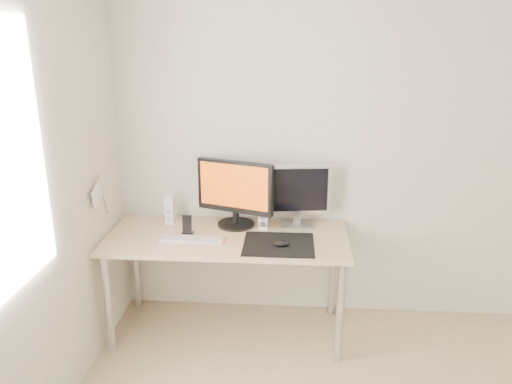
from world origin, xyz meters
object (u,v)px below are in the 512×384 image
object	(u,v)px
desk	(227,246)
keyboard	(193,239)
main_monitor	(235,191)
speaker_right	(263,215)
speaker_left	(170,210)
phone_dock	(187,229)
mouse	(282,243)
second_monitor	(297,193)

from	to	relation	value
desk	keyboard	xyz separation A→B (m)	(-0.21, -0.10, 0.09)
main_monitor	speaker_right	xyz separation A→B (m)	(0.20, -0.03, -0.16)
main_monitor	desk	bearing A→B (deg)	-102.03
main_monitor	speaker_left	world-z (taller)	main_monitor
speaker_right	phone_dock	bearing A→B (deg)	-162.56
keyboard	phone_dock	distance (m)	0.11
mouse	second_monitor	size ratio (longest dim) A/B	0.22
speaker_left	phone_dock	world-z (taller)	speaker_left
mouse	speaker_right	size ratio (longest dim) A/B	0.50
desk	second_monitor	size ratio (longest dim) A/B	3.54
mouse	phone_dock	bearing A→B (deg)	167.13
desk	phone_dock	bearing A→B (deg)	-177.84
second_monitor	keyboard	distance (m)	0.78
speaker_left	keyboard	distance (m)	0.38
speaker_left	mouse	bearing A→B (deg)	-23.85
mouse	speaker_left	size ratio (longest dim) A/B	0.50
main_monitor	second_monitor	xyz separation A→B (m)	(0.43, 0.04, -0.01)
second_monitor	speaker_left	bearing A→B (deg)	-178.86
desk	main_monitor	xyz separation A→B (m)	(0.04, 0.18, 0.33)
speaker_left	keyboard	world-z (taller)	speaker_left
phone_dock	speaker_left	bearing A→B (deg)	128.50
desk	phone_dock	world-z (taller)	phone_dock
speaker_right	phone_dock	size ratio (longest dim) A/B	1.40
phone_dock	keyboard	bearing A→B (deg)	-58.96
keyboard	phone_dock	world-z (taller)	phone_dock
desk	main_monitor	bearing A→B (deg)	77.97
main_monitor	mouse	bearing A→B (deg)	-45.28
second_monitor	keyboard	bearing A→B (deg)	-155.21
desk	speaker_right	world-z (taller)	speaker_right
main_monitor	speaker_left	xyz separation A→B (m)	(-0.47, 0.02, -0.16)
desk	keyboard	size ratio (longest dim) A/B	3.75
mouse	desk	distance (m)	0.41
desk	keyboard	bearing A→B (deg)	-155.53
desk	phone_dock	size ratio (longest dim) A/B	11.49
desk	second_monitor	xyz separation A→B (m)	(0.46, 0.22, 0.32)
phone_dock	main_monitor	bearing A→B (deg)	32.11
phone_dock	speaker_right	bearing A→B (deg)	17.44
main_monitor	second_monitor	world-z (taller)	main_monitor
main_monitor	speaker_left	distance (m)	0.49
desk	speaker_left	xyz separation A→B (m)	(-0.43, 0.20, 0.18)
main_monitor	speaker_right	bearing A→B (deg)	-9.57
desk	speaker_left	world-z (taller)	speaker_left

